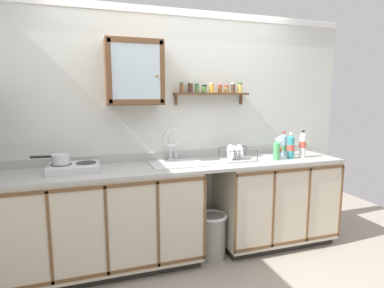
# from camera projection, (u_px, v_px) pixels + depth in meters

# --- Properties ---
(floor) EXTENTS (6.29, 6.29, 0.00)m
(floor) POSITION_uv_depth(u_px,v_px,m) (199.00, 278.00, 2.81)
(floor) COLOR #9E9384
(floor) RESTS_ON ground
(back_wall) EXTENTS (3.89, 0.07, 2.45)m
(back_wall) POSITION_uv_depth(u_px,v_px,m) (176.00, 131.00, 3.30)
(back_wall) COLOR silver
(back_wall) RESTS_ON ground
(lower_cabinet_run) EXTENTS (1.74, 0.60, 0.92)m
(lower_cabinet_run) POSITION_uv_depth(u_px,v_px,m) (105.00, 222.00, 2.88)
(lower_cabinet_run) COLOR black
(lower_cabinet_run) RESTS_ON ground
(lower_cabinet_run_right) EXTENTS (1.25, 0.60, 0.92)m
(lower_cabinet_run_right) POSITION_uv_depth(u_px,v_px,m) (274.00, 202.00, 3.43)
(lower_cabinet_run_right) COLOR black
(lower_cabinet_run_right) RESTS_ON ground
(countertop) EXTENTS (3.25, 0.62, 0.03)m
(countertop) POSITION_uv_depth(u_px,v_px,m) (185.00, 166.00, 3.04)
(countertop) COLOR #B2B2AD
(countertop) RESTS_ON lower_cabinet_run
(backsplash) EXTENTS (3.25, 0.02, 0.08)m
(backsplash) POSITION_uv_depth(u_px,v_px,m) (177.00, 155.00, 3.30)
(backsplash) COLOR #B2B2AD
(backsplash) RESTS_ON countertop
(sink) EXTENTS (0.51, 0.43, 0.45)m
(sink) POSITION_uv_depth(u_px,v_px,m) (177.00, 165.00, 3.06)
(sink) COLOR silver
(sink) RESTS_ON countertop
(hot_plate_stove) EXTENTS (0.43, 0.34, 0.07)m
(hot_plate_stove) POSITION_uv_depth(u_px,v_px,m) (74.00, 168.00, 2.75)
(hot_plate_stove) COLOR silver
(hot_plate_stove) RESTS_ON countertop
(saucepan) EXTENTS (0.32, 0.16, 0.09)m
(saucepan) POSITION_uv_depth(u_px,v_px,m) (60.00, 159.00, 2.72)
(saucepan) COLOR silver
(saucepan) RESTS_ON hot_plate_stove
(bottle_soda_green_0) EXTENTS (0.07, 0.07, 0.22)m
(bottle_soda_green_0) POSITION_uv_depth(u_px,v_px,m) (277.00, 150.00, 3.24)
(bottle_soda_green_0) COLOR #4CB266
(bottle_soda_green_0) RESTS_ON countertop
(bottle_water_clear_1) EXTENTS (0.06, 0.06, 0.23)m
(bottle_water_clear_1) POSITION_uv_depth(u_px,v_px,m) (279.00, 148.00, 3.34)
(bottle_water_clear_1) COLOR silver
(bottle_water_clear_1) RESTS_ON countertop
(bottle_detergent_teal_2) EXTENTS (0.08, 0.08, 0.27)m
(bottle_detergent_teal_2) POSITION_uv_depth(u_px,v_px,m) (291.00, 147.00, 3.31)
(bottle_detergent_teal_2) COLOR teal
(bottle_detergent_teal_2) RESTS_ON countertop
(bottle_opaque_white_3) EXTENTS (0.07, 0.07, 0.29)m
(bottle_opaque_white_3) POSITION_uv_depth(u_px,v_px,m) (303.00, 145.00, 3.35)
(bottle_opaque_white_3) COLOR white
(bottle_opaque_white_3) RESTS_ON countertop
(bottle_water_blue_4) EXTENTS (0.07, 0.07, 0.27)m
(bottle_water_blue_4) POSITION_uv_depth(u_px,v_px,m) (283.00, 145.00, 3.46)
(bottle_water_blue_4) COLOR #8CB7E0
(bottle_water_blue_4) RESTS_ON countertop
(dish_rack) EXTENTS (0.34, 0.26, 0.17)m
(dish_rack) POSITION_uv_depth(u_px,v_px,m) (237.00, 157.00, 3.22)
(dish_rack) COLOR #B2B2B7
(dish_rack) RESTS_ON countertop
(wall_cabinet) EXTENTS (0.52, 0.28, 0.59)m
(wall_cabinet) POSITION_uv_depth(u_px,v_px,m) (134.00, 73.00, 2.93)
(wall_cabinet) COLOR brown
(spice_shelf) EXTENTS (0.79, 0.14, 0.23)m
(spice_shelf) POSITION_uv_depth(u_px,v_px,m) (212.00, 92.00, 3.26)
(spice_shelf) COLOR brown
(trash_bin) EXTENTS (0.30, 0.30, 0.45)m
(trash_bin) POSITION_uv_depth(u_px,v_px,m) (212.00, 235.00, 3.13)
(trash_bin) COLOR gray
(trash_bin) RESTS_ON ground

